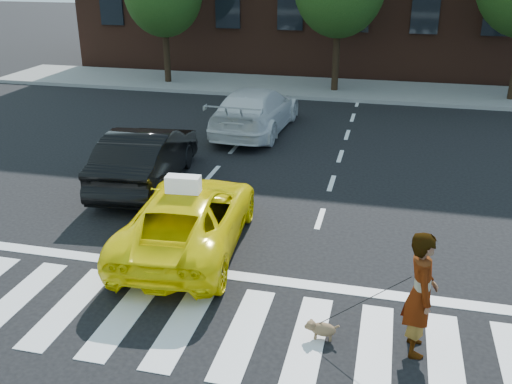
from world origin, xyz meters
TOP-DOWN VIEW (x-y plane):
  - ground at (0.00, 0.00)m, footprint 120.00×120.00m
  - crosswalk at (0.00, 0.00)m, footprint 13.00×2.40m
  - stop_line at (0.00, 1.60)m, footprint 12.00×0.30m
  - sidewalk_far at (0.00, 17.50)m, footprint 30.00×4.00m
  - taxi at (-0.77, 2.50)m, footprint 2.46×4.70m
  - black_sedan at (-2.97, 5.47)m, footprint 1.98×4.60m
  - white_suv at (-1.40, 10.68)m, footprint 2.27×5.13m
  - woman at (3.56, 0.21)m, footprint 0.54×0.75m
  - dog at (2.17, 0.14)m, footprint 0.53×0.24m
  - taxi_sign at (-0.77, 2.30)m, footprint 0.67×0.33m

SIDE VIEW (x-z plane):
  - ground at x=0.00m, z-range 0.00..0.00m
  - crosswalk at x=0.00m, z-range 0.00..0.01m
  - stop_line at x=0.00m, z-range 0.00..0.01m
  - sidewalk_far at x=0.00m, z-range 0.00..0.15m
  - dog at x=2.17m, z-range 0.03..0.33m
  - taxi at x=-0.77m, z-range 0.00..1.26m
  - white_suv at x=-1.40m, z-range 0.00..1.46m
  - black_sedan at x=-2.97m, z-range 0.00..1.47m
  - woman at x=3.56m, z-range 0.00..1.93m
  - taxi_sign at x=-0.77m, z-range 1.26..1.58m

